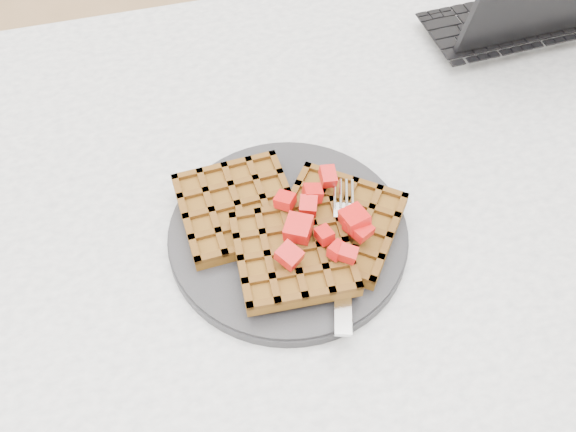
{
  "coord_description": "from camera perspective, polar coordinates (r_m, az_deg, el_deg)",
  "views": [
    {
      "loc": [
        -0.14,
        -0.4,
        1.31
      ],
      "look_at": [
        -0.04,
        -0.03,
        0.79
      ],
      "focal_mm": 40.0,
      "sensor_mm": 36.0,
      "label": 1
    }
  ],
  "objects": [
    {
      "name": "ground",
      "position": [
        1.37,
        1.51,
        -18.38
      ],
      "size": [
        4.0,
        4.0,
        0.0
      ],
      "primitive_type": "plane",
      "color": "tan",
      "rests_on": "ground"
    },
    {
      "name": "table",
      "position": [
        0.79,
        2.49,
        -4.13
      ],
      "size": [
        1.2,
        0.8,
        0.75
      ],
      "color": "silver",
      "rests_on": "ground"
    },
    {
      "name": "plate",
      "position": [
        0.67,
        0.0,
        -1.63
      ],
      "size": [
        0.25,
        0.25,
        0.02
      ],
      "primitive_type": "cylinder",
      "color": "black",
      "rests_on": "table"
    },
    {
      "name": "waffles",
      "position": [
        0.65,
        0.1,
        -0.92
      ],
      "size": [
        0.24,
        0.19,
        0.03
      ],
      "color": "brown",
      "rests_on": "plate"
    },
    {
      "name": "strawberry_pile",
      "position": [
        0.63,
        0.0,
        0.75
      ],
      "size": [
        0.15,
        0.15,
        0.02
      ],
      "primitive_type": null,
      "color": "#A60205",
      "rests_on": "waffles"
    },
    {
      "name": "fork",
      "position": [
        0.64,
        4.87,
        -2.88
      ],
      "size": [
        0.08,
        0.18,
        0.02
      ],
      "primitive_type": null,
      "rotation": [
        0.0,
        0.0,
        -0.3
      ],
      "color": "silver",
      "rests_on": "plate"
    },
    {
      "name": "laptop",
      "position": [
        0.96,
        20.26,
        17.46
      ],
      "size": [
        0.29,
        0.22,
        0.19
      ],
      "rotation": [
        0.0,
        0.0,
        3.19
      ],
      "color": "black",
      "rests_on": "table"
    }
  ]
}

